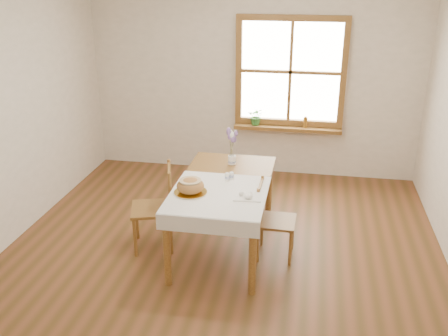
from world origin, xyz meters
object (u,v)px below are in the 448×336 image
at_px(chair_right, 276,220).
at_px(flower_vase, 232,161).
at_px(chair_left, 152,208).
at_px(dining_table, 224,190).
at_px(bread_plate, 191,192).

distance_m(chair_right, flower_vase, 0.85).
relative_size(chair_left, chair_right, 1.12).
xyz_separation_m(dining_table, flower_vase, (0.00, 0.48, 0.13)).
height_order(dining_table, bread_plate, bread_plate).
bearing_deg(flower_vase, chair_right, -44.58).
distance_m(dining_table, chair_right, 0.60).
height_order(chair_left, chair_right, chair_left).
bearing_deg(chair_left, dining_table, 81.50).
xyz_separation_m(dining_table, chair_right, (0.54, -0.06, -0.26)).
bearing_deg(flower_vase, bread_plate, -107.76).
bearing_deg(bread_plate, chair_left, 153.65).
relative_size(chair_right, flower_vase, 8.39).
bearing_deg(bread_plate, dining_table, 52.74).
bearing_deg(dining_table, bread_plate, -127.26).
bearing_deg(chair_right, dining_table, 84.98).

